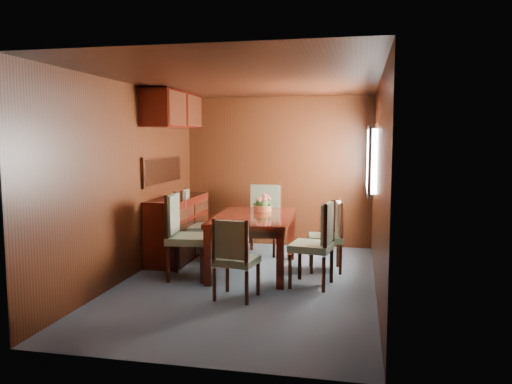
% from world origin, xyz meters
% --- Properties ---
extents(ground, '(4.50, 4.50, 0.00)m').
position_xyz_m(ground, '(0.00, 0.00, 0.00)').
color(ground, '#39454F').
rests_on(ground, ground).
extents(room_shell, '(3.06, 4.52, 2.41)m').
position_xyz_m(room_shell, '(-0.10, 0.33, 1.63)').
color(room_shell, black).
rests_on(room_shell, ground).
extents(sideboard, '(0.48, 1.40, 0.90)m').
position_xyz_m(sideboard, '(-1.25, 1.00, 0.45)').
color(sideboard, '#370C06').
rests_on(sideboard, ground).
extents(dining_table, '(1.06, 1.62, 0.74)m').
position_xyz_m(dining_table, '(-0.04, 0.55, 0.63)').
color(dining_table, '#370C06').
rests_on(dining_table, ground).
extents(chair_left_near, '(0.54, 0.56, 1.06)m').
position_xyz_m(chair_left_near, '(-0.85, 0.06, 0.59)').
color(chair_left_near, black).
rests_on(chair_left_near, ground).
extents(chair_left_far, '(0.57, 0.58, 1.03)m').
position_xyz_m(chair_left_far, '(-0.98, 0.90, 0.57)').
color(chair_left_far, black).
rests_on(chair_left_far, ground).
extents(chair_right_near, '(0.53, 0.54, 1.01)m').
position_xyz_m(chair_right_near, '(0.83, 0.04, 0.56)').
color(chair_right_near, black).
rests_on(chair_right_near, ground).
extents(chair_right_far, '(0.47, 0.49, 0.93)m').
position_xyz_m(chair_right_far, '(0.94, 0.80, 0.52)').
color(chair_right_far, black).
rests_on(chair_right_far, ground).
extents(chair_head, '(0.48, 0.46, 0.90)m').
position_xyz_m(chair_head, '(-0.00, -0.65, 0.50)').
color(chair_head, black).
rests_on(chair_head, ground).
extents(chair_foot, '(0.51, 0.49, 1.05)m').
position_xyz_m(chair_foot, '(-0.12, 1.64, 0.58)').
color(chair_foot, black).
rests_on(chair_foot, ground).
extents(flower_centerpiece, '(0.27, 0.27, 0.27)m').
position_xyz_m(flower_centerpiece, '(-0.01, 0.96, 0.87)').
color(flower_centerpiece, '#B96738').
rests_on(flower_centerpiece, dining_table).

